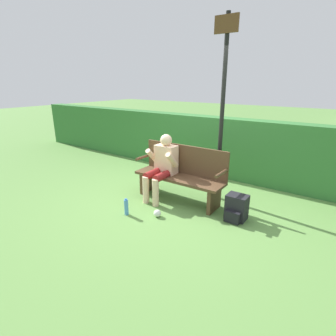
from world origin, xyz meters
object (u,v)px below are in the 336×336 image
object	(u,v)px
park_bench	(181,174)
water_bottle	(126,207)
signpost	(223,103)
person_seated	(162,164)
backpack	(236,208)

from	to	relation	value
park_bench	water_bottle	xyz separation A→B (m)	(-0.37, -0.99, -0.34)
park_bench	signpost	size ratio (longest dim) A/B	0.54
person_seated	signpost	xyz separation A→B (m)	(0.81, 0.54, 1.03)
backpack	water_bottle	xyz separation A→B (m)	(-1.45, -0.85, -0.06)
park_bench	signpost	bearing A→B (deg)	38.19
park_bench	person_seated	size ratio (longest dim) A/B	1.42
park_bench	person_seated	distance (m)	0.36
backpack	water_bottle	size ratio (longest dim) A/B	1.43
park_bench	backpack	distance (m)	1.13
park_bench	signpost	xyz separation A→B (m)	(0.51, 0.40, 1.19)
park_bench	person_seated	world-z (taller)	person_seated
person_seated	backpack	world-z (taller)	person_seated
backpack	signpost	distance (m)	1.67
person_seated	backpack	bearing A→B (deg)	0.14
park_bench	backpack	world-z (taller)	park_bench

